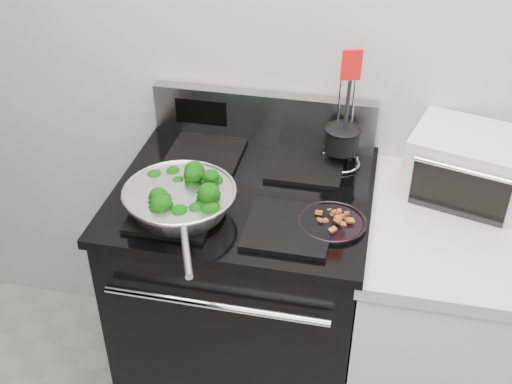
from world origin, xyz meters
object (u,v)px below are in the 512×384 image
(bacon_plate, at_px, (332,220))
(utensil_holder, at_px, (342,146))
(toaster_oven, at_px, (470,165))
(skillet, at_px, (180,199))
(gas_range, at_px, (245,296))

(bacon_plate, height_order, utensil_holder, utensil_holder)
(toaster_oven, bearing_deg, skillet, -142.47)
(skillet, bearing_deg, toaster_oven, 0.58)
(skillet, height_order, utensil_holder, utensil_holder)
(gas_range, xyz_separation_m, utensil_holder, (0.28, 0.20, 0.53))
(gas_range, height_order, toaster_oven, gas_range)
(skillet, height_order, toaster_oven, toaster_oven)
(utensil_holder, bearing_deg, toaster_oven, -21.17)
(skillet, relative_size, bacon_plate, 2.57)
(skillet, xyz_separation_m, bacon_plate, (0.44, 0.04, -0.04))
(gas_range, distance_m, toaster_oven, 0.88)
(gas_range, height_order, skillet, gas_range)
(utensil_holder, bearing_deg, skillet, -155.22)
(gas_range, height_order, bacon_plate, gas_range)
(gas_range, xyz_separation_m, toaster_oven, (0.67, 0.17, 0.53))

